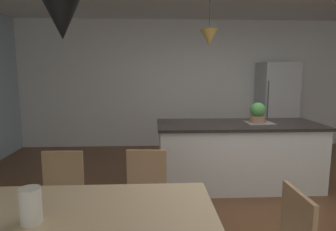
{
  "coord_description": "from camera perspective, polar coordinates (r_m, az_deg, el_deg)",
  "views": [
    {
      "loc": [
        -1.19,
        -2.94,
        1.59
      ],
      "look_at": [
        -1.04,
        0.03,
        1.15
      ],
      "focal_mm": 30.49,
      "sensor_mm": 36.0,
      "label": 1
    }
  ],
  "objects": [
    {
      "name": "ground_plane",
      "position": [
        3.56,
        18.08,
        -18.86
      ],
      "size": [
        10.0,
        8.4,
        0.04
      ],
      "primitive_type": "cube",
      "color": "brown"
    },
    {
      "name": "wall_back_kitchen",
      "position": [
        6.32,
        8.08,
        6.22
      ],
      "size": [
        10.0,
        0.12,
        2.7
      ],
      "primitive_type": "cube",
      "color": "silver",
      "rests_on": "ground_plane"
    },
    {
      "name": "dining_table",
      "position": [
        1.91,
        -18.16,
        -20.66
      ],
      "size": [
        1.72,
        1.02,
        0.73
      ],
      "color": "#D1B284",
      "rests_on": "ground_plane"
    },
    {
      "name": "chair_far_right",
      "position": [
        2.73,
        -4.58,
        -15.63
      ],
      "size": [
        0.43,
        0.43,
        0.87
      ],
      "color": "#A87F56",
      "rests_on": "ground_plane"
    },
    {
      "name": "chair_far_left",
      "position": [
        2.86,
        -20.92,
        -15.0
      ],
      "size": [
        0.42,
        0.42,
        0.87
      ],
      "color": "#A87F56",
      "rests_on": "ground_plane"
    },
    {
      "name": "kitchen_island",
      "position": [
        4.17,
        13.69,
        -7.48
      ],
      "size": [
        2.24,
        0.89,
        0.91
      ],
      "color": "silver",
      "rests_on": "ground_plane"
    },
    {
      "name": "refrigerator",
      "position": [
        6.37,
        20.75,
        1.73
      ],
      "size": [
        0.71,
        0.67,
        1.8
      ],
      "color": "#B2B5B7",
      "rests_on": "ground_plane"
    },
    {
      "name": "pendant_over_table",
      "position": [
        1.82,
        -20.52,
        18.29
      ],
      "size": [
        0.25,
        0.25,
        0.92
      ],
      "color": "black"
    },
    {
      "name": "pendant_over_island_main",
      "position": [
        3.93,
        8.2,
        15.23
      ],
      "size": [
        0.24,
        0.24,
        0.75
      ],
      "color": "black"
    },
    {
      "name": "potted_plant_on_island",
      "position": [
        4.13,
        17.46,
        0.42
      ],
      "size": [
        0.22,
        0.22,
        0.29
      ],
      "color": "#8C664C",
      "rests_on": "kitchen_island"
    },
    {
      "name": "vase_on_dining_table",
      "position": [
        1.88,
        -25.76,
        -15.87
      ],
      "size": [
        0.12,
        0.12,
        0.21
      ],
      "color": "silver",
      "rests_on": "dining_table"
    }
  ]
}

